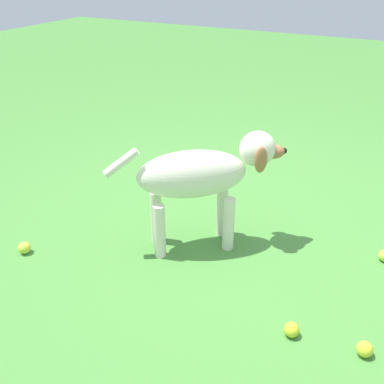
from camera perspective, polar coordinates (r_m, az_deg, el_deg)
The scene contains 6 objects.
ground at distance 2.57m, azimuth 5.88°, elevation -6.37°, with size 14.00×14.00×0.00m, color #478438.
dog at distance 2.34m, azimuth 1.34°, elevation 2.14°, with size 0.63×0.77×0.64m.
tennis_ball_1 at distance 2.05m, azimuth 20.86°, elevation -17.94°, with size 0.07×0.07×0.07m, color #CAD32E.
tennis_ball_2 at distance 2.05m, azimuth 12.39°, elevation -16.52°, with size 0.07×0.07×0.07m, color #C5D22B.
tennis_ball_3 at distance 2.62m, azimuth -20.26°, elevation -6.58°, with size 0.07×0.07×0.07m, color #CAD63B.
water_bowl at distance 3.17m, azimuth -2.88°, elevation 1.51°, with size 0.22×0.22×0.06m, color blue.
Camera 1 is at (1.98, 0.75, 1.46)m, focal length 42.50 mm.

